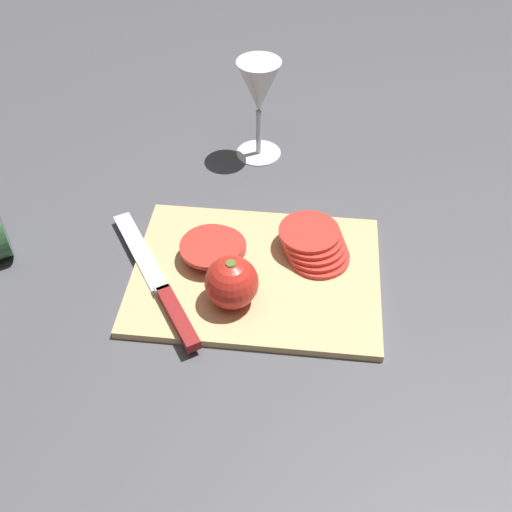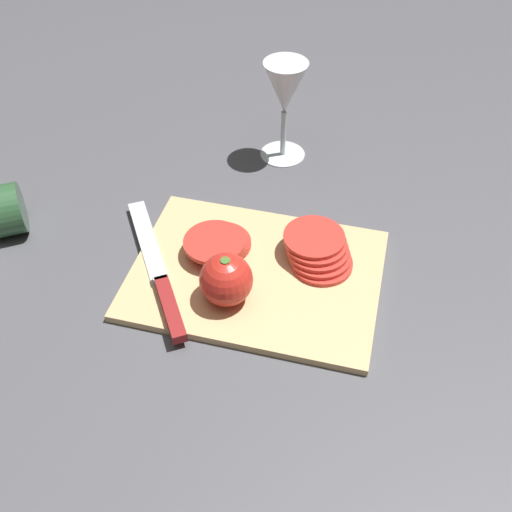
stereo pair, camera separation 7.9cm
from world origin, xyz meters
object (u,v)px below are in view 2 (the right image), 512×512
Objects in this scene: knife at (163,289)px; tomato_slice_stack_far at (218,243)px; wine_glass at (285,93)px; tomato_slice_stack_near at (318,250)px; whole_tomato at (226,280)px.

knife is 2.34× the size of tomato_slice_stack_far.
wine_glass is at bearing 82.16° from tomato_slice_stack_far.
tomato_slice_stack_near is (0.10, -0.24, -0.09)m from wine_glass.
tomato_slice_stack_far is at bearing 114.21° from whole_tomato.
knife is 2.31× the size of tomato_slice_stack_near.
tomato_slice_stack_near is (0.10, 0.10, -0.02)m from whole_tomato.
wine_glass is 0.35m from whole_tomato.
whole_tomato reaches higher than knife.
whole_tomato is at bearing -135.38° from tomato_slice_stack_near.
wine_glass is 0.69× the size of knife.
knife is at bearing -116.13° from tomato_slice_stack_far.
wine_glass is 1.61× the size of tomato_slice_stack_far.
whole_tomato is 0.09m from knife.
knife is at bearing -103.06° from wine_glass.
tomato_slice_stack_near reaches higher than tomato_slice_stack_far.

